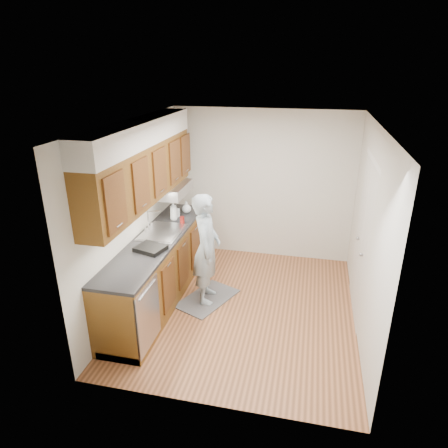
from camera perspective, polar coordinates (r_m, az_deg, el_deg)
name	(u,v)px	position (r m, az deg, el deg)	size (l,w,h in m)	color
floor	(242,307)	(5.66, 2.65, -11.80)	(3.50, 3.50, 0.00)	#A4653E
ceiling	(246,124)	(4.75, 3.19, 14.12)	(3.50, 3.50, 0.00)	white
wall_left	(135,215)	(5.51, -12.67, 1.28)	(0.02, 3.50, 2.50)	beige
wall_right	(368,234)	(5.07, 19.85, -1.39)	(0.02, 3.50, 2.50)	beige
wall_back	(262,186)	(6.71, 5.49, 5.49)	(3.00, 0.02, 2.50)	beige
counter	(159,267)	(5.70, -9.28, -6.11)	(0.64, 2.80, 1.30)	brown
upper_cabinets	(144,164)	(5.28, -11.42, 8.43)	(0.47, 2.80, 1.21)	brown
closet_door	(362,241)	(5.43, 19.10, -2.33)	(0.02, 1.22, 2.05)	white
floor_mat	(207,298)	(5.83, -2.38, -10.58)	(0.53, 0.90, 0.02)	slate
person	(206,242)	(5.40, -2.53, -2.56)	(0.63, 0.42, 1.77)	#93A6B3
soap_bottle_a	(173,211)	(6.06, -7.23, 1.93)	(0.11, 0.11, 0.29)	white
soap_bottle_b	(176,211)	(6.17, -6.92, 1.87)	(0.09, 0.09, 0.20)	white
soap_bottle_c	(186,207)	(6.34, -5.38, 2.44)	(0.14, 0.14, 0.19)	white
soda_can	(182,220)	(5.90, -6.00, 0.52)	(0.06, 0.06, 0.12)	maroon
dish_rack	(150,248)	(5.15, -10.46, -3.44)	(0.35, 0.30, 0.06)	black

